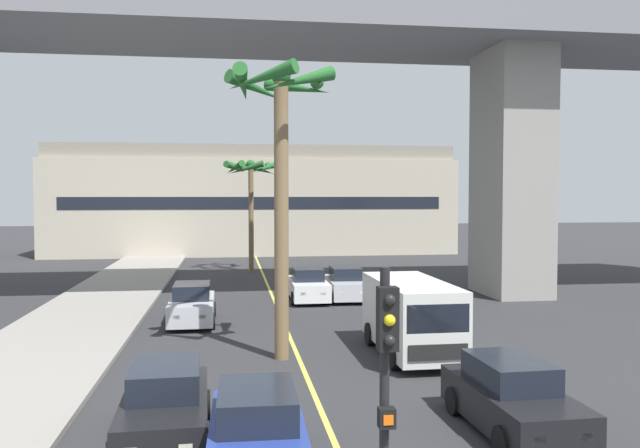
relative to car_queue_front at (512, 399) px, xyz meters
name	(u,v)px	position (x,y,z in m)	size (l,w,h in m)	color
lane_stripe_center	(285,325)	(-3.85, 12.08, -0.72)	(0.14, 56.00, 0.01)	#DBCC4C
bridge_overpass	(300,31)	(-2.57, 18.29, 12.18)	(60.99, 8.00, 16.52)	slate
pier_building_backdrop	(254,201)	(-3.85, 43.98, 3.83)	(34.35, 8.04, 9.22)	#BCB29E
car_queue_front	(512,399)	(0.00, 0.00, 0.00)	(1.92, 4.15, 1.56)	black
car_queue_second	(192,305)	(-7.44, 12.94, 0.00)	(1.87, 4.12, 1.56)	#B7BABF
car_queue_third	(308,285)	(-2.23, 17.80, 0.00)	(1.86, 4.11, 1.56)	white
car_queue_fourth	(165,406)	(-7.28, 0.51, 0.00)	(1.95, 4.16, 1.56)	black
car_queue_fifth	(346,284)	(-0.36, 17.95, 0.00)	(1.92, 4.15, 1.56)	#B7BABF
car_queue_sixth	(257,436)	(-5.48, -1.41, 0.00)	(1.90, 4.13, 1.56)	navy
delivery_van	(411,315)	(-0.30, 6.71, 0.57)	(2.20, 5.27, 2.36)	silver
traffic_light_median_near	(386,391)	(-4.10, -5.44, 1.99)	(0.24, 0.37, 4.20)	black
palm_tree_near_median	(280,134)	(-4.40, 6.85, 6.19)	(3.47, 3.58, 8.99)	brown
palm_tree_mid_median	(251,178)	(-4.54, 29.81, 5.48)	(3.64, 3.65, 7.37)	brown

